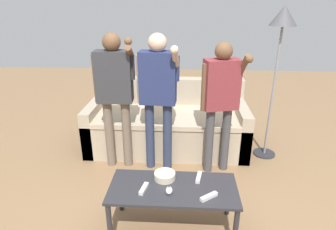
% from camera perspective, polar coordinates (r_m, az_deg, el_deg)
% --- Properties ---
extents(ground_plane, '(12.00, 12.00, 0.00)m').
position_cam_1_polar(ground_plane, '(2.95, 1.71, -18.51)').
color(ground_plane, '#93704C').
extents(couch, '(2.10, 0.94, 0.88)m').
position_cam_1_polar(couch, '(3.96, -0.13, -1.90)').
color(couch, '#B7A88E').
rests_on(couch, ground).
extents(coffee_table, '(1.09, 0.49, 0.44)m').
position_cam_1_polar(coffee_table, '(2.54, 1.01, -15.15)').
color(coffee_table, '#2D2D33').
rests_on(coffee_table, ground).
extents(snack_bowl, '(0.19, 0.19, 0.06)m').
position_cam_1_polar(snack_bowl, '(2.59, -0.65, -11.99)').
color(snack_bowl, beige).
rests_on(snack_bowl, coffee_table).
extents(game_remote_nunchuk, '(0.06, 0.09, 0.05)m').
position_cam_1_polar(game_remote_nunchuk, '(2.43, 0.21, -14.75)').
color(game_remote_nunchuk, white).
rests_on(game_remote_nunchuk, coffee_table).
extents(floor_lamp, '(0.30, 0.30, 1.86)m').
position_cam_1_polar(floor_lamp, '(3.59, 21.68, 15.25)').
color(floor_lamp, '#2D2D33').
rests_on(floor_lamp, ground).
extents(player_left, '(0.48, 0.31, 1.60)m').
position_cam_1_polar(player_left, '(3.28, -10.55, 5.51)').
color(player_left, '#756656').
rests_on(player_left, ground).
extents(player_center, '(0.47, 0.38, 1.60)m').
position_cam_1_polar(player_center, '(3.17, -1.99, 5.33)').
color(player_center, '#2D3856').
rests_on(player_center, ground).
extents(player_right, '(0.49, 0.34, 1.52)m').
position_cam_1_polar(player_right, '(3.18, 10.45, 4.04)').
color(player_right, '#47474C').
rests_on(player_right, ground).
extents(game_remote_wand_near, '(0.06, 0.16, 0.03)m').
position_cam_1_polar(game_remote_wand_near, '(2.62, 6.14, -12.20)').
color(game_remote_wand_near, white).
rests_on(game_remote_wand_near, coffee_table).
extents(game_remote_wand_far, '(0.15, 0.13, 0.03)m').
position_cam_1_polar(game_remote_wand_far, '(2.41, 8.12, -15.77)').
color(game_remote_wand_far, white).
rests_on(game_remote_wand_far, coffee_table).
extents(game_remote_wand_spare, '(0.07, 0.15, 0.03)m').
position_cam_1_polar(game_remote_wand_spare, '(2.48, -4.84, -14.37)').
color(game_remote_wand_spare, white).
rests_on(game_remote_wand_spare, coffee_table).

